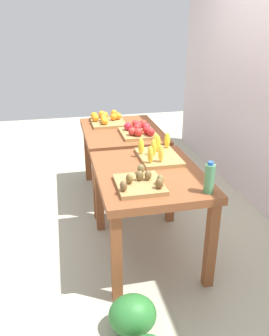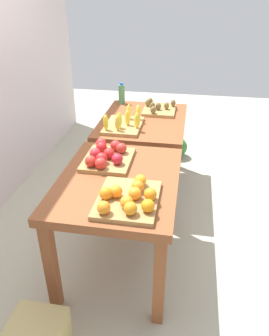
{
  "view_description": "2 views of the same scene",
  "coord_description": "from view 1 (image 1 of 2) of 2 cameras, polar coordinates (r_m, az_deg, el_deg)",
  "views": [
    {
      "loc": [
        2.9,
        -0.63,
        1.83
      ],
      "look_at": [
        -0.07,
        0.03,
        0.52
      ],
      "focal_mm": 37.13,
      "sensor_mm": 36.0,
      "label": 1
    },
    {
      "loc": [
        -2.4,
        -0.43,
        1.89
      ],
      "look_at": [
        -0.03,
        -0.02,
        0.54
      ],
      "focal_mm": 35.2,
      "sensor_mm": 36.0,
      "label": 2
    }
  ],
  "objects": [
    {
      "name": "orange_bin",
      "position": [
        3.91,
        -4.6,
        7.96
      ],
      "size": [
        0.44,
        0.37,
        0.11
      ],
      "color": "#A47B45",
      "rests_on": "display_table_left"
    },
    {
      "name": "display_table_right",
      "position": [
        2.7,
        2.36,
        -2.74
      ],
      "size": [
        1.04,
        0.8,
        0.76
      ],
      "color": "brown",
      "rests_on": "ground_plane"
    },
    {
      "name": "apple_bin",
      "position": [
        3.49,
        0.73,
        6.21
      ],
      "size": [
        0.42,
        0.34,
        0.11
      ],
      "color": "#A47B45",
      "rests_on": "display_table_left"
    },
    {
      "name": "kiwi_bin",
      "position": [
        2.41,
        0.98,
        -2.42
      ],
      "size": [
        0.36,
        0.32,
        0.1
      ],
      "color": "#A47B45",
      "rests_on": "display_table_right"
    },
    {
      "name": "display_table_left",
      "position": [
        3.71,
        -2.04,
        4.72
      ],
      "size": [
        1.04,
        0.8,
        0.76
      ],
      "color": "brown",
      "rests_on": "ground_plane"
    },
    {
      "name": "water_bottle",
      "position": [
        2.34,
        12.19,
        -1.69
      ],
      "size": [
        0.07,
        0.07,
        0.22
      ],
      "color": "#4C8C59",
      "rests_on": "display_table_right"
    },
    {
      "name": "cardboard_produce_box",
      "position": [
        4.75,
        -0.34,
        2.55
      ],
      "size": [
        0.4,
        0.3,
        0.29
      ],
      "primitive_type": "cube",
      "color": "tan",
      "rests_on": "ground_plane"
    },
    {
      "name": "ground_plane",
      "position": [
        3.49,
        -0.17,
        -8.3
      ],
      "size": [
        8.0,
        8.0,
        0.0
      ],
      "primitive_type": "plane",
      "color": "#AFAA92"
    },
    {
      "name": "watermelon_pile",
      "position": [
        2.27,
        0.92,
        -25.42
      ],
      "size": [
        0.63,
        0.35,
        0.26
      ],
      "color": "#296B32",
      "rests_on": "ground_plane"
    },
    {
      "name": "banana_crate",
      "position": [
        2.89,
        3.81,
        2.39
      ],
      "size": [
        0.44,
        0.32,
        0.17
      ],
      "color": "#A47B45",
      "rests_on": "display_table_right"
    }
  ]
}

